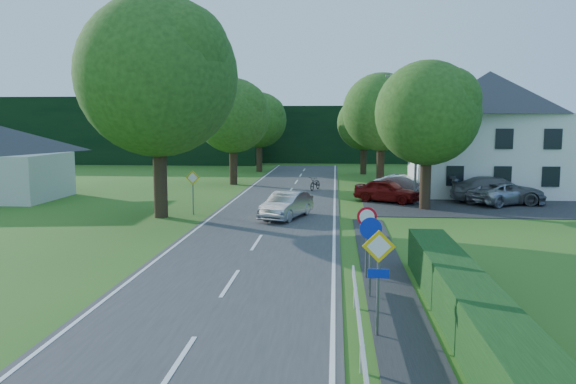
# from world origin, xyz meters

# --- Properties ---
(road) EXTENTS (7.00, 80.00, 0.04)m
(road) POSITION_xyz_m (0.00, 20.00, 0.02)
(road) COLOR #333336
(road) RESTS_ON ground
(parking_pad) EXTENTS (14.00, 16.00, 0.04)m
(parking_pad) POSITION_xyz_m (12.00, 33.00, 0.02)
(parking_pad) COLOR #232325
(parking_pad) RESTS_ON ground
(line_edge_left) EXTENTS (0.12, 80.00, 0.01)m
(line_edge_left) POSITION_xyz_m (-3.25, 20.00, 0.04)
(line_edge_left) COLOR white
(line_edge_left) RESTS_ON road
(line_edge_right) EXTENTS (0.12, 80.00, 0.01)m
(line_edge_right) POSITION_xyz_m (3.25, 20.00, 0.04)
(line_edge_right) COLOR white
(line_edge_right) RESTS_ON road
(line_centre) EXTENTS (0.12, 80.00, 0.01)m
(line_centre) POSITION_xyz_m (0.00, 20.00, 0.04)
(line_centre) COLOR white
(line_centre) RESTS_ON road
(tree_main) EXTENTS (9.40, 9.40, 11.64)m
(tree_main) POSITION_xyz_m (-6.00, 24.00, 5.82)
(tree_main) COLOR #214414
(tree_main) RESTS_ON ground
(tree_left_far) EXTENTS (7.00, 7.00, 8.58)m
(tree_left_far) POSITION_xyz_m (-5.00, 40.00, 4.29)
(tree_left_far) COLOR #214414
(tree_left_far) RESTS_ON ground
(tree_right_far) EXTENTS (7.40, 7.40, 9.09)m
(tree_right_far) POSITION_xyz_m (7.00, 42.00, 4.54)
(tree_right_far) COLOR #214414
(tree_right_far) RESTS_ON ground
(tree_left_back) EXTENTS (6.60, 6.60, 8.07)m
(tree_left_back) POSITION_xyz_m (-4.50, 52.00, 4.04)
(tree_left_back) COLOR #214414
(tree_left_back) RESTS_ON ground
(tree_right_back) EXTENTS (6.20, 6.20, 7.56)m
(tree_right_back) POSITION_xyz_m (6.00, 50.00, 3.78)
(tree_right_back) COLOR #214414
(tree_right_back) RESTS_ON ground
(tree_right_mid) EXTENTS (7.00, 7.00, 8.58)m
(tree_right_mid) POSITION_xyz_m (8.50, 28.00, 4.29)
(tree_right_mid) COLOR #214414
(tree_right_mid) RESTS_ON ground
(treeline_left) EXTENTS (44.00, 6.00, 8.00)m
(treeline_left) POSITION_xyz_m (-28.00, 62.00, 4.00)
(treeline_left) COLOR black
(treeline_left) RESTS_ON ground
(treeline_right) EXTENTS (30.00, 5.00, 7.00)m
(treeline_right) POSITION_xyz_m (8.00, 66.00, 3.50)
(treeline_right) COLOR black
(treeline_right) RESTS_ON ground
(house_white) EXTENTS (10.60, 8.40, 8.60)m
(house_white) POSITION_xyz_m (14.00, 36.00, 4.41)
(house_white) COLOR white
(house_white) RESTS_ON ground
(streetlight) EXTENTS (2.03, 0.18, 8.00)m
(streetlight) POSITION_xyz_m (8.06, 30.00, 4.46)
(streetlight) COLOR slate
(streetlight) RESTS_ON ground
(sign_priority_right) EXTENTS (0.78, 0.09, 2.59)m
(sign_priority_right) POSITION_xyz_m (4.30, 7.98, 1.80)
(sign_priority_right) COLOR slate
(sign_priority_right) RESTS_ON ground
(sign_roundabout) EXTENTS (0.64, 0.08, 2.37)m
(sign_roundabout) POSITION_xyz_m (4.30, 10.98, 1.67)
(sign_roundabout) COLOR slate
(sign_roundabout) RESTS_ON ground
(sign_speed_limit) EXTENTS (0.64, 0.11, 2.37)m
(sign_speed_limit) POSITION_xyz_m (4.30, 12.97, 1.77)
(sign_speed_limit) COLOR slate
(sign_speed_limit) RESTS_ON ground
(sign_priority_left) EXTENTS (0.78, 0.09, 2.44)m
(sign_priority_left) POSITION_xyz_m (-4.50, 24.98, 1.72)
(sign_priority_left) COLOR slate
(sign_priority_left) RESTS_ON ground
(moving_car) EXTENTS (2.71, 4.45, 1.39)m
(moving_car) POSITION_xyz_m (0.73, 24.06, 0.73)
(moving_car) COLOR #A9A9AD
(moving_car) RESTS_ON road
(motorcycle) EXTENTS (1.19, 1.98, 0.98)m
(motorcycle) POSITION_xyz_m (1.80, 36.43, 0.53)
(motorcycle) COLOR black
(motorcycle) RESTS_ON road
(parked_car_red) EXTENTS (4.45, 3.47, 1.42)m
(parked_car_red) POSITION_xyz_m (6.56, 30.60, 0.75)
(parked_car_red) COLOR maroon
(parked_car_red) RESTS_ON parking_pad
(parked_car_silver_a) EXTENTS (4.37, 2.13, 1.38)m
(parked_car_silver_a) POSITION_xyz_m (8.01, 34.30, 0.73)
(parked_car_silver_a) COLOR silver
(parked_car_silver_a) RESTS_ON parking_pad
(parked_car_grey) EXTENTS (5.89, 2.96, 1.64)m
(parked_car_grey) POSITION_xyz_m (13.32, 30.58, 0.86)
(parked_car_grey) COLOR #525358
(parked_car_grey) RESTS_ON parking_pad
(parked_car_silver_b) EXTENTS (5.24, 4.55, 1.34)m
(parked_car_silver_b) POSITION_xyz_m (13.63, 30.17, 0.71)
(parked_car_silver_b) COLOR #AAABB2
(parked_car_silver_b) RESTS_ON parking_pad
(parasol) EXTENTS (2.71, 2.75, 2.12)m
(parasol) POSITION_xyz_m (10.55, 33.46, 1.10)
(parasol) COLOR red
(parasol) RESTS_ON parking_pad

